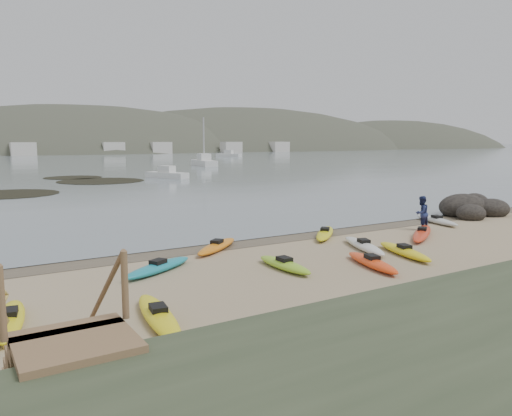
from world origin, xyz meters
TOP-DOWN VIEW (x-y plane):
  - ground at (0.00, 0.00)m, footprint 600.00×600.00m
  - wet_sand at (0.00, -0.30)m, footprint 60.00×60.00m
  - stairs at (-11.00, -11.62)m, footprint 1.50×2.70m
  - kayaks at (0.22, -4.27)m, footprint 23.76×10.16m
  - person_east at (8.62, -2.48)m, footprint 0.96×0.80m
  - rock_cluster at (15.69, -0.54)m, footprint 5.11×3.73m
  - kelp_mats at (-1.26, 36.10)m, footprint 19.45×24.57m
  - moored_boats at (1.26, 74.88)m, footprint 107.11×71.92m
  - far_hills at (39.38, 193.97)m, footprint 550.00×135.00m
  - far_town at (6.00, 145.00)m, footprint 199.00×5.00m

SIDE VIEW (x-z plane):
  - far_hills at x=39.38m, z-range -55.93..24.07m
  - ground at x=0.00m, z-range 0.00..0.00m
  - wet_sand at x=0.00m, z-range 0.00..0.00m
  - kelp_mats at x=-1.26m, z-range 0.01..0.05m
  - kayaks at x=0.22m, z-range 0.00..0.34m
  - rock_cluster at x=15.69m, z-range -0.60..1.04m
  - moored_boats at x=1.26m, z-range -0.07..1.18m
  - person_east at x=8.62m, z-range 0.00..1.80m
  - stairs at x=-11.00m, z-range 0.00..2.10m
  - far_town at x=6.00m, z-range 0.00..4.00m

